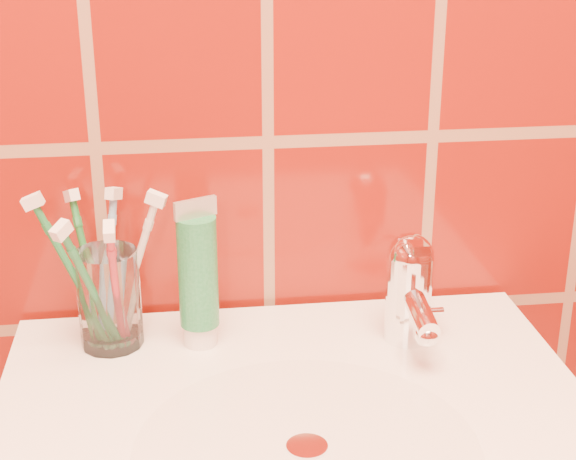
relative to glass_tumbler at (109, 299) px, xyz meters
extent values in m
cylinder|color=silver|center=(0.17, -0.21, -0.05)|extent=(0.30, 0.30, 0.00)
cylinder|color=white|center=(0.17, -0.21, -0.05)|extent=(0.04, 0.04, 0.00)
cylinder|color=white|center=(0.00, 0.00, 0.00)|extent=(0.08, 0.08, 0.11)
cylinder|color=white|center=(0.09, -0.01, -0.04)|extent=(0.03, 0.03, 0.02)
cylinder|color=#1C763E|center=(0.09, -0.01, 0.03)|extent=(0.04, 0.04, 0.12)
cube|color=beige|center=(0.09, -0.01, 0.10)|extent=(0.05, 0.01, 0.02)
cylinder|color=white|center=(0.31, -0.03, -0.01)|extent=(0.05, 0.05, 0.09)
sphere|color=white|center=(0.31, -0.03, 0.04)|extent=(0.05, 0.05, 0.05)
cylinder|color=white|center=(0.31, -0.07, 0.00)|extent=(0.02, 0.09, 0.03)
cube|color=white|center=(0.31, -0.04, 0.06)|extent=(0.02, 0.06, 0.01)
camera|label=1|loc=(0.08, -0.84, 0.40)|focal=55.00mm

